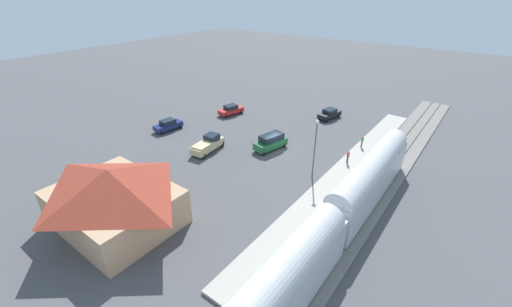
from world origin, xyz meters
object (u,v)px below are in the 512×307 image
object	(u,v)px
pedestrian_waiting_far	(362,141)
suv_green	(271,142)
station_building	(113,196)
pickup_tan	(208,144)
sedan_red	(231,110)
passenger_train	(332,223)
pedestrian_on_platform	(348,156)
sedan_navy	(168,125)
light_pole_near_platform	(315,142)
sedan_black	(329,114)

from	to	relation	value
pedestrian_waiting_far	suv_green	size ratio (longest dim) A/B	0.33
station_building	pickup_tan	xyz separation A→B (m)	(3.68, -16.23, -2.09)
suv_green	sedan_red	distance (m)	15.03
station_building	passenger_train	bearing A→B (deg)	-153.03
pedestrian_waiting_far	suv_green	distance (m)	12.84
passenger_train	pedestrian_on_platform	bearing A→B (deg)	-73.08
pedestrian_waiting_far	sedan_navy	world-z (taller)	pedestrian_waiting_far
station_building	pickup_tan	world-z (taller)	station_building
station_building	light_pole_near_platform	distance (m)	22.02
passenger_train	sedan_black	xyz separation A→B (m)	(13.43, -28.39, -1.98)
sedan_navy	sedan_black	distance (m)	27.17
sedan_red	pickup_tan	world-z (taller)	pickup_tan
sedan_navy	passenger_train	bearing A→B (deg)	165.18
station_building	pedestrian_on_platform	bearing A→B (deg)	-119.11
pedestrian_on_platform	light_pole_near_platform	distance (m)	6.64
sedan_red	light_pole_near_platform	distance (m)	24.02
station_building	sedan_red	world-z (taller)	station_building
pedestrian_on_platform	pedestrian_waiting_far	world-z (taller)	same
sedan_red	pickup_tan	size ratio (longest dim) A/B	0.86
station_building	pickup_tan	size ratio (longest dim) A/B	2.17
suv_green	passenger_train	bearing A→B (deg)	139.60
passenger_train	light_pole_near_platform	size ratio (longest dim) A/B	4.86
suv_green	sedan_black	world-z (taller)	suv_green
passenger_train	pickup_tan	distance (m)	22.88
sedan_red	light_pole_near_platform	world-z (taller)	light_pole_near_platform
light_pole_near_platform	sedan_black	bearing A→B (deg)	-70.44
station_building	sedan_navy	distance (m)	22.50
pedestrian_on_platform	suv_green	bearing A→B (deg)	12.03
passenger_train	light_pole_near_platform	distance (m)	12.01
sedan_red	light_pole_near_platform	bearing A→B (deg)	155.31
passenger_train	light_pole_near_platform	bearing A→B (deg)	-55.07
station_building	pedestrian_waiting_far	xyz separation A→B (m)	(-13.26, -29.65, -1.84)
suv_green	pickup_tan	size ratio (longest dim) A/B	0.93
suv_green	sedan_navy	size ratio (longest dim) A/B	1.12
pickup_tan	sedan_black	world-z (taller)	pickup_tan
station_building	light_pole_near_platform	world-z (taller)	light_pole_near_platform
pedestrian_waiting_far	sedan_red	xyz separation A→B (m)	(23.60, 0.85, -0.40)
passenger_train	pickup_tan	bearing A→B (deg)	-18.06
passenger_train	sedan_black	bearing A→B (deg)	-64.69
pedestrian_on_platform	sedan_red	size ratio (longest dim) A/B	0.36
pedestrian_on_platform	suv_green	world-z (taller)	suv_green
sedan_navy	sedan_red	distance (m)	11.75
pickup_tan	sedan_black	distance (m)	22.86
pedestrian_on_platform	pickup_tan	bearing A→B (deg)	24.79
passenger_train	pedestrian_waiting_far	world-z (taller)	passenger_train
suv_green	light_pole_near_platform	size ratio (longest dim) A/B	0.71
pickup_tan	pedestrian_on_platform	bearing A→B (deg)	-155.21
pickup_tan	sedan_black	xyz separation A→B (m)	(-8.25, -21.32, -0.15)
sedan_black	light_pole_near_platform	size ratio (longest dim) A/B	0.65
sedan_black	pedestrian_waiting_far	bearing A→B (deg)	137.70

